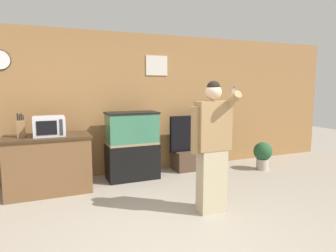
{
  "coord_description": "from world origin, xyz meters",
  "views": [
    {
      "loc": [
        -1.17,
        -2.83,
        1.64
      ],
      "look_at": [
        0.53,
        1.22,
        1.05
      ],
      "focal_mm": 32.0,
      "sensor_mm": 36.0,
      "label": 1
    }
  ],
  "objects_px": {
    "aquarium_on_stand": "(132,146)",
    "person_standing": "(212,145)",
    "counter_island": "(49,164)",
    "tv_on_stand": "(198,153)",
    "microwave": "(49,126)",
    "knife_block": "(21,128)",
    "potted_plant": "(263,154)"
  },
  "relations": [
    {
      "from": "microwave",
      "to": "aquarium_on_stand",
      "type": "height_order",
      "value": "aquarium_on_stand"
    },
    {
      "from": "counter_island",
      "to": "person_standing",
      "type": "bearing_deg",
      "value": -39.84
    },
    {
      "from": "microwave",
      "to": "person_standing",
      "type": "bearing_deg",
      "value": -40.24
    },
    {
      "from": "knife_block",
      "to": "person_standing",
      "type": "bearing_deg",
      "value": -35.18
    },
    {
      "from": "counter_island",
      "to": "tv_on_stand",
      "type": "xyz_separation_m",
      "value": [
        2.77,
        0.29,
        -0.13
      ]
    },
    {
      "from": "counter_island",
      "to": "tv_on_stand",
      "type": "relative_size",
      "value": 1.05
    },
    {
      "from": "microwave",
      "to": "tv_on_stand",
      "type": "xyz_separation_m",
      "value": [
        2.73,
        0.3,
        -0.72
      ]
    },
    {
      "from": "counter_island",
      "to": "potted_plant",
      "type": "xyz_separation_m",
      "value": [
        3.91,
        -0.27,
        -0.13
      ]
    },
    {
      "from": "knife_block",
      "to": "person_standing",
      "type": "distance_m",
      "value": 2.8
    },
    {
      "from": "aquarium_on_stand",
      "to": "tv_on_stand",
      "type": "xyz_separation_m",
      "value": [
        1.38,
        0.13,
        -0.28
      ]
    },
    {
      "from": "microwave",
      "to": "potted_plant",
      "type": "xyz_separation_m",
      "value": [
        3.87,
        -0.26,
        -0.72
      ]
    },
    {
      "from": "knife_block",
      "to": "aquarium_on_stand",
      "type": "bearing_deg",
      "value": 5.48
    },
    {
      "from": "aquarium_on_stand",
      "to": "potted_plant",
      "type": "distance_m",
      "value": 2.58
    },
    {
      "from": "microwave",
      "to": "aquarium_on_stand",
      "type": "relative_size",
      "value": 0.38
    },
    {
      "from": "potted_plant",
      "to": "knife_block",
      "type": "bearing_deg",
      "value": 176.42
    },
    {
      "from": "microwave",
      "to": "person_standing",
      "type": "height_order",
      "value": "person_standing"
    },
    {
      "from": "counter_island",
      "to": "person_standing",
      "type": "relative_size",
      "value": 0.74
    },
    {
      "from": "knife_block",
      "to": "aquarium_on_stand",
      "type": "distance_m",
      "value": 1.79
    },
    {
      "from": "counter_island",
      "to": "person_standing",
      "type": "height_order",
      "value": "person_standing"
    },
    {
      "from": "aquarium_on_stand",
      "to": "potted_plant",
      "type": "height_order",
      "value": "aquarium_on_stand"
    },
    {
      "from": "aquarium_on_stand",
      "to": "potted_plant",
      "type": "relative_size",
      "value": 2.18
    },
    {
      "from": "microwave",
      "to": "knife_block",
      "type": "xyz_separation_m",
      "value": [
        -0.39,
        0.01,
        -0.01
      ]
    },
    {
      "from": "counter_island",
      "to": "microwave",
      "type": "height_order",
      "value": "microwave"
    },
    {
      "from": "microwave",
      "to": "knife_block",
      "type": "relative_size",
      "value": 1.27
    },
    {
      "from": "tv_on_stand",
      "to": "person_standing",
      "type": "height_order",
      "value": "person_standing"
    },
    {
      "from": "knife_block",
      "to": "person_standing",
      "type": "relative_size",
      "value": 0.21
    },
    {
      "from": "aquarium_on_stand",
      "to": "person_standing",
      "type": "distance_m",
      "value": 1.88
    },
    {
      "from": "tv_on_stand",
      "to": "person_standing",
      "type": "xyz_separation_m",
      "value": [
        -0.83,
        -1.9,
        0.58
      ]
    },
    {
      "from": "counter_island",
      "to": "microwave",
      "type": "xyz_separation_m",
      "value": [
        0.04,
        -0.01,
        0.59
      ]
    },
    {
      "from": "counter_island",
      "to": "aquarium_on_stand",
      "type": "relative_size",
      "value": 1.06
    },
    {
      "from": "aquarium_on_stand",
      "to": "tv_on_stand",
      "type": "height_order",
      "value": "aquarium_on_stand"
    },
    {
      "from": "tv_on_stand",
      "to": "potted_plant",
      "type": "distance_m",
      "value": 1.27
    }
  ]
}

